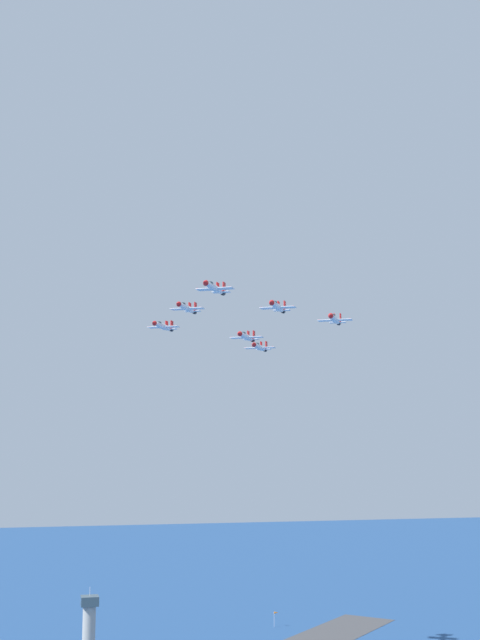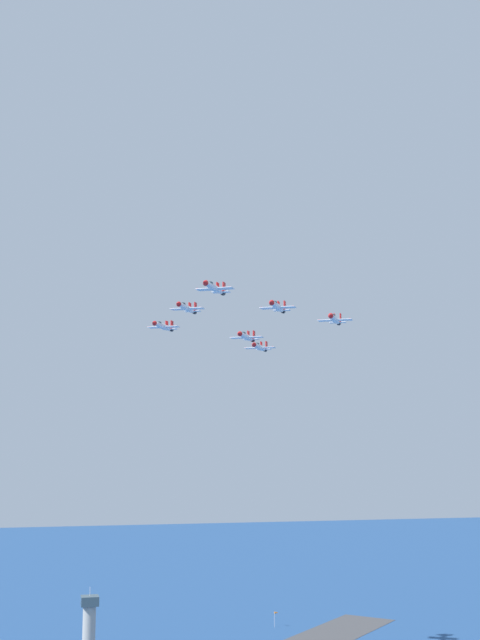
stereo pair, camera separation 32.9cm
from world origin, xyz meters
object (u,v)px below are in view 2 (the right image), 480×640
(jet_slot_rear, at_px, (246,337))
(jet_lead, at_px, (214,288))
(jet_left_wingman, at_px, (277,307))
(jet_left_outer, at_px, (335,319))
(jet_right_wingman, at_px, (187,308))
(jet_right_outer, at_px, (163,326))
(jet_trailing, at_px, (260,347))
(control_tower, at_px, (89,631))
(windsock, at_px, (276,613))

(jet_slot_rear, bearing_deg, jet_lead, 0.22)
(jet_left_wingman, distance_m, jet_left_outer, 23.97)
(jet_right_wingman, relative_size, jet_right_outer, 0.99)
(jet_right_outer, height_order, jet_trailing, jet_right_outer)
(jet_right_wingman, distance_m, jet_slot_rear, 25.14)
(jet_lead, bearing_deg, jet_left_outer, 140.38)
(control_tower, height_order, jet_lead, jet_lead)
(jet_right_wingman, bearing_deg, jet_right_outer, -140.34)
(control_tower, relative_size, jet_right_wingman, 1.66)
(jet_right_outer, bearing_deg, control_tower, -79.65)
(jet_right_outer, bearing_deg, jet_lead, 40.70)
(jet_lead, xyz_separation_m, jet_left_outer, (45.01, 16.01, -5.54))
(windsock, bearing_deg, control_tower, -146.12)
(jet_lead, distance_m, jet_left_wingman, 24.15)
(jet_right_wingman, xyz_separation_m, jet_trailing, (31.62, 23.76, -9.32))
(control_tower, distance_m, jet_left_wingman, 128.22)
(jet_right_wingman, distance_m, jet_right_outer, 24.06)
(jet_slot_rear, bearing_deg, jet_trailing, -179.78)
(jet_right_outer, bearing_deg, jet_left_wingman, 68.92)
(jet_left_outer, height_order, jet_right_outer, jet_right_outer)
(jet_left_outer, bearing_deg, jet_right_outer, -90.42)
(control_tower, xyz_separation_m, jet_right_wingman, (26.84, -31.73, 107.57))
(jet_lead, bearing_deg, jet_right_outer, -138.89)
(windsock, relative_size, jet_left_outer, 0.36)
(jet_left_wingman, bearing_deg, jet_right_outer, -112.07)
(jet_right_wingman, height_order, jet_right_outer, jet_right_wingman)
(jet_right_outer, bearing_deg, jet_slot_rear, 90.34)
(jet_left_wingman, bearing_deg, jet_slot_rear, -140.29)
(windsock, distance_m, jet_lead, 170.14)
(control_tower, xyz_separation_m, jet_lead, (31.12, -55.23, 110.02))
(jet_right_wingman, height_order, jet_slot_rear, jet_right_wingman)
(jet_left_outer, distance_m, jet_right_outer, 61.88)
(jet_right_outer, relative_size, jet_slot_rear, 0.99)
(jet_left_wingman, xyz_separation_m, jet_right_outer, (-31.06, 38.99, -1.80))
(jet_slot_rear, bearing_deg, jet_left_wingman, 40.59)
(jet_left_outer, height_order, jet_trailing, jet_left_outer)
(jet_lead, height_order, jet_trailing, jet_lead)
(control_tower, height_order, windsock, control_tower)
(control_tower, bearing_deg, jet_right_wingman, -49.77)
(jet_left_wingman, relative_size, jet_trailing, 1.03)
(jet_lead, bearing_deg, jet_right_wingman, -138.89)
(windsock, height_order, jet_trailing, jet_trailing)
(jet_lead, xyz_separation_m, jet_right_wingman, (-4.28, 23.50, -2.45))
(control_tower, xyz_separation_m, windsock, (82.92, 55.67, -8.17))
(windsock, height_order, jet_right_outer, jet_right_outer)
(jet_left_wingman, bearing_deg, jet_lead, -41.02)
(control_tower, bearing_deg, jet_right_outer, -20.04)
(jet_left_outer, xyz_separation_m, jet_right_outer, (-53.56, 30.99, 0.19))
(windsock, xyz_separation_m, jet_left_wingman, (-29.29, -102.89, 114.63))
(jet_right_outer, distance_m, jet_trailing, 36.46)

